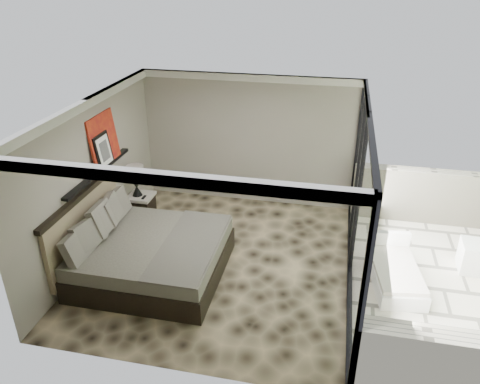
% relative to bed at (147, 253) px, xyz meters
% --- Properties ---
extents(floor, '(5.00, 5.00, 0.00)m').
position_rel_bed_xyz_m(floor, '(1.13, 0.54, -0.38)').
color(floor, black).
rests_on(floor, ground).
extents(ceiling, '(4.50, 5.00, 0.02)m').
position_rel_bed_xyz_m(ceiling, '(1.13, 0.54, 2.41)').
color(ceiling, silver).
rests_on(ceiling, back_wall).
extents(back_wall, '(4.50, 0.02, 2.80)m').
position_rel_bed_xyz_m(back_wall, '(1.13, 3.03, 1.02)').
color(back_wall, gray).
rests_on(back_wall, floor).
extents(left_wall, '(0.02, 5.00, 2.80)m').
position_rel_bed_xyz_m(left_wall, '(-1.11, 0.54, 1.02)').
color(left_wall, gray).
rests_on(left_wall, floor).
extents(glass_wall, '(0.08, 5.00, 2.80)m').
position_rel_bed_xyz_m(glass_wall, '(3.38, 0.54, 1.02)').
color(glass_wall, white).
rests_on(glass_wall, floor).
extents(terrace_slab, '(3.00, 5.00, 0.12)m').
position_rel_bed_xyz_m(terrace_slab, '(4.88, 0.54, -0.44)').
color(terrace_slab, beige).
rests_on(terrace_slab, ground).
extents(picture_ledge, '(0.12, 2.20, 0.05)m').
position_rel_bed_xyz_m(picture_ledge, '(-1.05, 0.64, 1.12)').
color(picture_ledge, black).
rests_on(picture_ledge, left_wall).
extents(bed, '(2.38, 2.30, 1.32)m').
position_rel_bed_xyz_m(bed, '(0.00, 0.00, 0.00)').
color(bed, black).
rests_on(bed, floor).
extents(nightstand, '(0.60, 0.60, 0.50)m').
position_rel_bed_xyz_m(nightstand, '(-0.84, 1.76, -0.13)').
color(nightstand, black).
rests_on(nightstand, floor).
extents(table_lamp, '(0.35, 0.35, 0.65)m').
position_rel_bed_xyz_m(table_lamp, '(-0.90, 1.74, 0.55)').
color(table_lamp, black).
rests_on(table_lamp, nightstand).
extents(abstract_canvas, '(0.13, 0.90, 0.90)m').
position_rel_bed_xyz_m(abstract_canvas, '(-1.06, 0.99, 1.59)').
color(abstract_canvas, '#B54E0F').
rests_on(abstract_canvas, picture_ledge).
extents(framed_print, '(0.11, 0.50, 0.60)m').
position_rel_bed_xyz_m(framed_print, '(-1.01, 0.83, 1.44)').
color(framed_print, black).
rests_on(framed_print, picture_ledge).
extents(ottoman, '(0.54, 0.54, 0.51)m').
position_rel_bed_xyz_m(ottoman, '(5.47, 1.25, -0.13)').
color(ottoman, silver).
rests_on(ottoman, terrace_slab).
extents(lounger, '(0.92, 1.55, 0.57)m').
position_rel_bed_xyz_m(lounger, '(4.10, 0.61, -0.20)').
color(lounger, white).
rests_on(lounger, terrace_slab).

